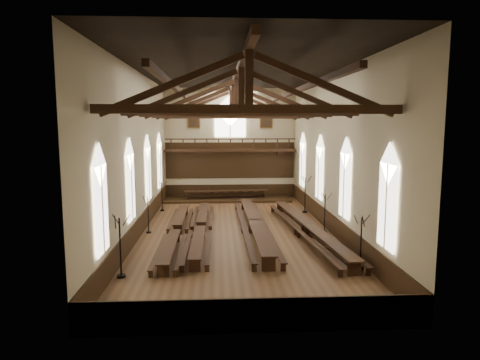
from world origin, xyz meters
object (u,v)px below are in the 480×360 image
at_px(refectory_row_b, 201,227).
at_px(candelabrum_right_far, 305,201).
at_px(dais, 226,199).
at_px(refectory_row_a, 176,230).
at_px(high_table, 226,192).
at_px(refectory_row_c, 254,223).
at_px(candelabrum_left_mid, 148,222).
at_px(candelabrum_right_mid, 325,220).
at_px(candelabrum_right_near, 361,253).
at_px(refectory_row_d, 308,227).
at_px(candelabrum_left_near, 121,258).
at_px(candelabrum_left_far, 162,202).

relative_size(refectory_row_b, candelabrum_right_far, 4.83).
height_order(refectory_row_b, dais, refectory_row_b).
distance_m(refectory_row_a, high_table, 12.88).
height_order(refectory_row_c, candelabrum_right_far, candelabrum_right_far).
bearing_deg(refectory_row_a, candelabrum_left_mid, 144.60).
relative_size(refectory_row_a, high_table, 1.83).
distance_m(refectory_row_a, refectory_row_c, 4.92).
bearing_deg(candelabrum_right_mid, candelabrum_right_near, -90.00).
bearing_deg(dais, refectory_row_a, -104.75).
xyz_separation_m(refectory_row_d, candelabrum_left_mid, (-9.86, 1.22, 0.15)).
distance_m(dais, candelabrum_left_mid, 12.27).
xyz_separation_m(high_table, candelabrum_left_near, (-5.13, -18.94, 0.09)).
bearing_deg(candelabrum_right_far, candelabrum_right_mid, -90.00).
distance_m(high_table, candelabrum_right_mid, 13.03).
xyz_separation_m(refectory_row_a, dais, (3.28, 12.45, -0.40)).
relative_size(refectory_row_a, candelabrum_right_mid, 5.36).
xyz_separation_m(refectory_row_c, candelabrum_left_far, (-6.65, 6.99, 0.13)).
distance_m(refectory_row_b, candelabrum_left_near, 7.90).
relative_size(refectory_row_a, refectory_row_b, 0.99).
bearing_deg(candelabrum_right_near, candelabrum_right_mid, 90.00).
relative_size(refectory_row_c, high_table, 2.01).
bearing_deg(dais, refectory_row_d, -69.06).
bearing_deg(high_table, refectory_row_c, -82.38).
xyz_separation_m(candelabrum_left_near, candelabrum_right_far, (11.10, 13.41, -0.00)).
xyz_separation_m(candelabrum_right_near, candelabrum_right_mid, (0.00, 6.82, -0.02)).
bearing_deg(candelabrum_right_far, refectory_row_a, -143.19).
bearing_deg(candelabrum_left_far, refectory_row_a, -77.09).
bearing_deg(refectory_row_a, candelabrum_right_near, -32.78).
xyz_separation_m(high_table, candelabrum_right_far, (5.97, -5.53, 0.09)).
xyz_separation_m(candelabrum_left_far, candelabrum_right_mid, (11.10, -7.23, 0.05)).
xyz_separation_m(refectory_row_b, candelabrum_left_mid, (-3.30, 0.64, 0.22)).
distance_m(candelabrum_left_mid, candelabrum_right_far, 12.43).
xyz_separation_m(candelabrum_left_near, candelabrum_left_far, (0.00, 14.59, -0.15)).
relative_size(candelabrum_left_far, candelabrum_right_mid, 0.94).
bearing_deg(refectory_row_c, dais, 97.62).
height_order(candelabrum_left_near, candelabrum_right_far, candelabrum_left_near).
relative_size(refectory_row_c, refectory_row_d, 1.01).
bearing_deg(refectory_row_d, dais, 110.94).
bearing_deg(refectory_row_b, refectory_row_d, -5.00).
height_order(refectory_row_b, candelabrum_left_mid, candelabrum_left_mid).
distance_m(dais, candelabrum_left_near, 19.64).
bearing_deg(refectory_row_a, refectory_row_b, 25.05).
distance_m(refectory_row_d, dais, 13.23).
distance_m(candelabrum_left_mid, candelabrum_left_far, 6.78).
height_order(refectory_row_b, candelabrum_left_near, candelabrum_left_near).
distance_m(candelabrum_right_mid, candelabrum_right_far, 6.05).
relative_size(dais, candelabrum_left_far, 4.75).
relative_size(refectory_row_a, candelabrum_left_mid, 5.77).
height_order(refectory_row_a, dais, refectory_row_a).
bearing_deg(candelabrum_right_mid, dais, 117.25).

